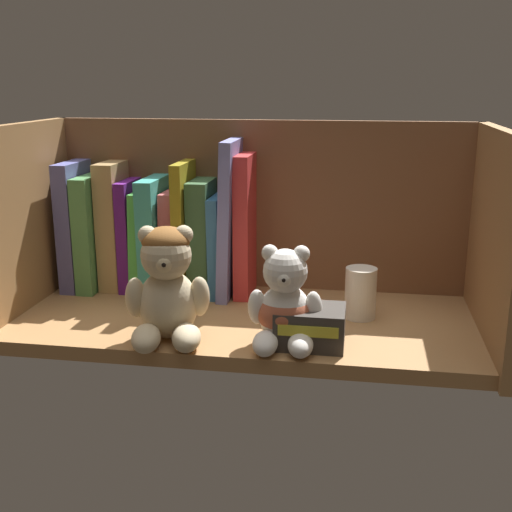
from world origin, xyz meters
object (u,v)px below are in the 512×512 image
(book_0, at_px, (80,223))
(teddy_bear_smaller, at_px, (285,307))
(book_3, at_px, (132,234))
(book_6, at_px, (175,240))
(book_11, at_px, (246,224))
(book_9, at_px, (220,243))
(book_10, at_px, (232,217))
(pillar_candle, at_px, (361,293))
(book_2, at_px, (115,225))
(teddy_bear_larger, at_px, (167,287))
(small_product_box, at_px, (310,326))
(book_4, at_px, (145,239))
(book_5, at_px, (159,233))
(book_8, at_px, (204,236))
(book_1, at_px, (97,230))
(book_7, at_px, (187,226))

(book_0, height_order, teddy_bear_smaller, book_0)
(book_3, distance_m, book_6, 0.07)
(book_11, bearing_deg, book_9, 180.00)
(book_10, distance_m, pillar_candle, 0.24)
(book_2, height_order, teddy_bear_larger, book_2)
(book_10, xyz_separation_m, book_11, (0.02, 0.00, -0.01))
(small_product_box, bearing_deg, teddy_bear_smaller, -170.08)
(book_11, relative_size, teddy_bear_smaller, 1.69)
(book_10, height_order, small_product_box, book_10)
(book_0, distance_m, book_4, 0.11)
(book_2, xyz_separation_m, book_4, (0.05, 0.00, -0.02))
(book_5, height_order, book_9, book_5)
(teddy_bear_smaller, bearing_deg, pillar_candle, 50.44)
(book_8, relative_size, teddy_bear_smaller, 1.38)
(teddy_bear_larger, distance_m, teddy_bear_smaller, 0.16)
(book_4, distance_m, book_10, 0.15)
(pillar_candle, distance_m, small_product_box, 0.13)
(book_1, distance_m, teddy_bear_larger, 0.28)
(book_3, relative_size, book_6, 1.08)
(book_0, relative_size, book_7, 0.98)
(book_7, bearing_deg, book_3, 180.00)
(book_6, height_order, book_10, book_10)
(book_10, bearing_deg, book_5, 180.00)
(book_1, xyz_separation_m, small_product_box, (0.37, -0.20, -0.07))
(book_0, relative_size, small_product_box, 2.32)
(book_5, height_order, book_6, book_5)
(book_4, relative_size, book_7, 0.77)
(book_0, distance_m, book_3, 0.09)
(book_5, height_order, pillar_candle, book_5)
(book_5, xyz_separation_m, teddy_bear_smaller, (0.23, -0.21, -0.04))
(book_7, distance_m, pillar_candle, 0.30)
(book_0, bearing_deg, teddy_bear_larger, -44.88)
(book_6, xyz_separation_m, book_10, (0.09, 0.00, 0.04))
(book_5, height_order, book_10, book_10)
(book_8, height_order, teddy_bear_larger, book_8)
(book_6, height_order, book_8, book_8)
(book_9, bearing_deg, teddy_bear_larger, -96.61)
(book_3, height_order, book_4, book_3)
(book_3, bearing_deg, small_product_box, -32.84)
(book_9, distance_m, book_11, 0.05)
(book_7, bearing_deg, small_product_box, -42.80)
(book_7, bearing_deg, book_10, 0.00)
(book_0, height_order, book_11, book_11)
(book_1, distance_m, book_9, 0.21)
(book_3, bearing_deg, book_0, 180.00)
(book_9, xyz_separation_m, small_product_box, (0.16, -0.20, -0.05))
(teddy_bear_smaller, bearing_deg, book_0, 150.73)
(teddy_bear_smaller, height_order, small_product_box, teddy_bear_smaller)
(book_5, xyz_separation_m, book_10, (0.12, 0.00, 0.03))
(book_4, height_order, book_10, book_10)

